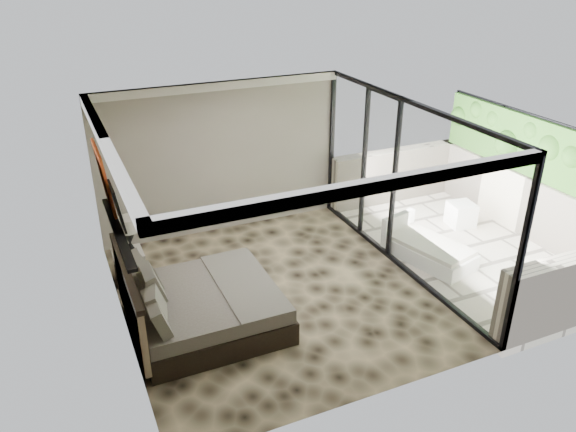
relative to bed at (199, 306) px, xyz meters
name	(u,v)px	position (x,y,z in m)	size (l,w,h in m)	color
floor	(275,294)	(1.29, 0.33, -0.34)	(5.00, 5.00, 0.00)	black
ceiling	(273,118)	(1.29, 0.33, 2.45)	(4.50, 5.00, 0.02)	silver
back_wall	(221,159)	(1.29, 2.82, 1.06)	(4.50, 0.02, 2.80)	gray
left_wall	(116,242)	(-0.95, 0.33, 1.06)	(0.02, 5.00, 2.80)	gray
glass_wall	(405,188)	(3.54, 0.33, 1.06)	(0.08, 5.00, 2.80)	white
terrace_slab	(467,250)	(5.04, 0.33, -0.40)	(3.00, 5.00, 0.12)	beige
parapet_far	(530,206)	(6.39, 0.33, 0.21)	(0.30, 5.00, 1.10)	#B6A794
foliage_hedge	(542,149)	(6.39, 0.33, 1.31)	(0.36, 4.60, 1.10)	#3A661F
picture_ledge	(118,231)	(-0.89, 0.43, 1.16)	(0.12, 2.20, 0.05)	black
bed	(199,306)	(0.00, 0.00, 0.00)	(2.06, 1.99, 1.14)	black
nightstand	(130,268)	(-0.69, 1.63, -0.10)	(0.47, 0.47, 0.47)	black
table_lamp	(128,230)	(-0.63, 1.60, 0.57)	(0.33, 0.33, 0.61)	black
abstract_canvas	(104,178)	(-0.91, 1.19, 1.64)	(0.04, 0.90, 0.90)	#BE5610
framed_print	(117,206)	(-0.85, 0.49, 1.49)	(0.03, 0.50, 0.60)	black
ottoman	(461,214)	(5.48, 1.09, -0.11)	(0.46, 0.46, 0.46)	white
lounger	(427,249)	(4.10, 0.29, -0.15)	(1.13, 1.67, 0.60)	white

